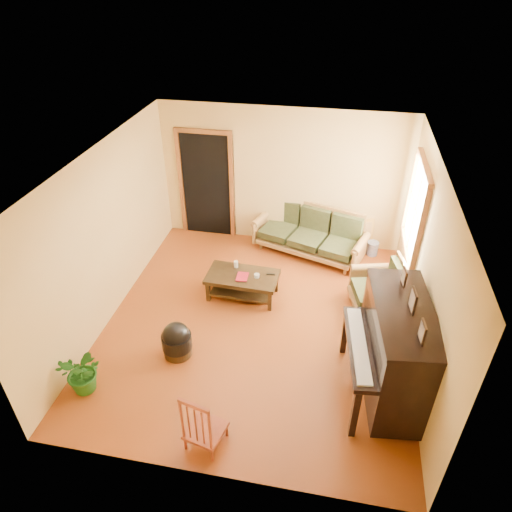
% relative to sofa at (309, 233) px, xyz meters
% --- Properties ---
extents(floor, '(5.00, 5.00, 0.00)m').
position_rel_sofa_xyz_m(floor, '(-0.59, -2.09, -0.44)').
color(floor, '#692B0D').
rests_on(floor, ground).
extents(doorway, '(1.08, 0.16, 2.05)m').
position_rel_sofa_xyz_m(doorway, '(-2.04, 0.39, 0.59)').
color(doorway, black).
rests_on(doorway, floor).
extents(window, '(0.12, 1.36, 1.46)m').
position_rel_sofa_xyz_m(window, '(1.62, -0.79, 1.06)').
color(window, white).
rests_on(window, right_wall).
extents(sofa, '(2.20, 1.44, 0.87)m').
position_rel_sofa_xyz_m(sofa, '(0.00, 0.00, 0.00)').
color(sofa, olive).
rests_on(sofa, floor).
extents(coffee_table, '(1.18, 0.68, 0.42)m').
position_rel_sofa_xyz_m(coffee_table, '(-0.93, -1.48, -0.23)').
color(coffee_table, black).
rests_on(coffee_table, floor).
extents(armchair, '(1.02, 1.05, 0.88)m').
position_rel_sofa_xyz_m(armchair, '(1.19, -1.44, 0.01)').
color(armchair, olive).
rests_on(armchair, floor).
extents(piano, '(1.10, 1.67, 1.39)m').
position_rel_sofa_xyz_m(piano, '(1.32, -3.06, 0.26)').
color(piano, black).
rests_on(piano, floor).
extents(footstool, '(0.53, 0.53, 0.40)m').
position_rel_sofa_xyz_m(footstool, '(-1.56, -2.93, -0.24)').
color(footstool, black).
rests_on(footstool, floor).
extents(red_chair, '(0.50, 0.53, 0.88)m').
position_rel_sofa_xyz_m(red_chair, '(-0.77, -4.21, 0.00)').
color(red_chair, maroon).
rests_on(red_chair, floor).
extents(leaning_frame, '(0.51, 0.27, 0.67)m').
position_rel_sofa_xyz_m(leaning_frame, '(0.94, 0.28, -0.10)').
color(leaning_frame, gold).
rests_on(leaning_frame, floor).
extents(ceramic_crock, '(0.27, 0.27, 0.26)m').
position_rel_sofa_xyz_m(ceramic_crock, '(1.19, 0.18, -0.30)').
color(ceramic_crock, '#334999').
rests_on(ceramic_crock, floor).
extents(potted_plant, '(0.68, 0.63, 0.62)m').
position_rel_sofa_xyz_m(potted_plant, '(-2.51, -3.76, -0.12)').
color(potted_plant, '#1E5919').
rests_on(potted_plant, floor).
extents(book, '(0.19, 0.25, 0.02)m').
position_rel_sofa_xyz_m(book, '(-1.01, -1.55, -0.01)').
color(book, maroon).
rests_on(book, coffee_table).
extents(candle, '(0.09, 0.09, 0.12)m').
position_rel_sofa_xyz_m(candle, '(-1.08, -1.28, 0.04)').
color(candle, white).
rests_on(candle, coffee_table).
extents(glass_jar, '(0.09, 0.09, 0.06)m').
position_rel_sofa_xyz_m(glass_jar, '(-0.70, -1.49, 0.01)').
color(glass_jar, silver).
rests_on(glass_jar, coffee_table).
extents(remote, '(0.14, 0.05, 0.01)m').
position_rel_sofa_xyz_m(remote, '(-0.49, -1.38, -0.01)').
color(remote, black).
rests_on(remote, coffee_table).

